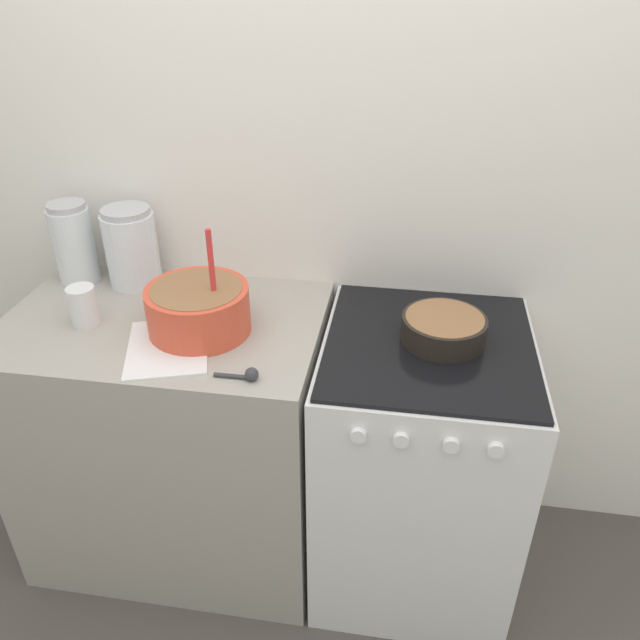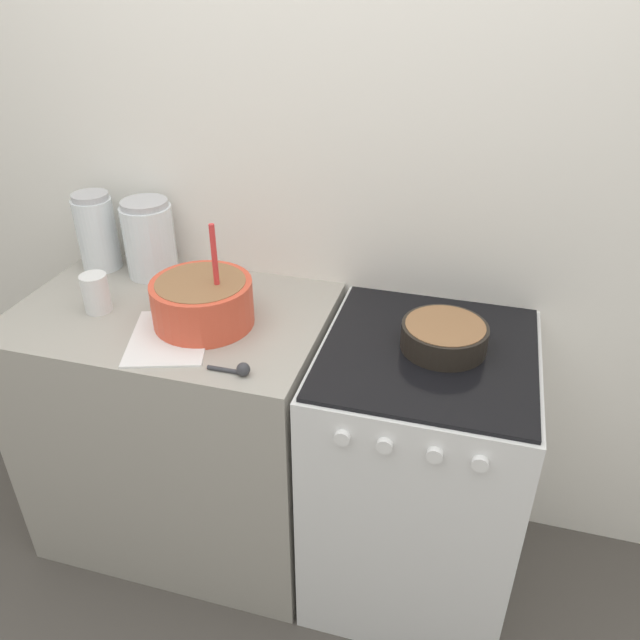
# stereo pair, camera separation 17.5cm
# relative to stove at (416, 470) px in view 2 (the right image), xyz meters

# --- Properties ---
(ground_plane) EXTENTS (12.00, 12.00, 0.00)m
(ground_plane) POSITION_rel_stove_xyz_m (-0.32, -0.32, -0.45)
(ground_plane) COLOR #4C4742
(wall_back) EXTENTS (4.90, 0.05, 2.40)m
(wall_back) POSITION_rel_stove_xyz_m (-0.32, 0.34, 0.75)
(wall_back) COLOR white
(wall_back) RESTS_ON ground_plane
(countertop_cabinet) EXTENTS (0.95, 0.64, 0.91)m
(countertop_cabinet) POSITION_rel_stove_xyz_m (-0.79, 0.00, 0.00)
(countertop_cabinet) COLOR #9E998E
(countertop_cabinet) RESTS_ON ground_plane
(stove) EXTENTS (0.60, 0.65, 0.91)m
(stove) POSITION_rel_stove_xyz_m (0.00, 0.00, 0.00)
(stove) COLOR silver
(stove) RESTS_ON ground_plane
(mixing_bowl) EXTENTS (0.29, 0.29, 0.32)m
(mixing_bowl) POSITION_rel_stove_xyz_m (-0.66, -0.04, 0.53)
(mixing_bowl) COLOR #D84C33
(mixing_bowl) RESTS_ON countertop_cabinet
(baking_pan) EXTENTS (0.24, 0.24, 0.07)m
(baking_pan) POSITION_rel_stove_xyz_m (0.03, 0.02, 0.49)
(baking_pan) COLOR black
(baking_pan) RESTS_ON stove
(storage_jar_left) EXTENTS (0.13, 0.13, 0.26)m
(storage_jar_left) POSITION_rel_stove_xyz_m (-1.15, 0.22, 0.57)
(storage_jar_left) COLOR silver
(storage_jar_left) RESTS_ON countertop_cabinet
(storage_jar_middle) EXTENTS (0.17, 0.17, 0.26)m
(storage_jar_middle) POSITION_rel_stove_xyz_m (-0.96, 0.22, 0.56)
(storage_jar_middle) COLOR silver
(storage_jar_middle) RESTS_ON countertop_cabinet
(tin_can) EXTENTS (0.08, 0.08, 0.12)m
(tin_can) POSITION_rel_stove_xyz_m (-1.00, -0.06, 0.51)
(tin_can) COLOR silver
(tin_can) RESTS_ON countertop_cabinet
(recipe_page) EXTENTS (0.29, 0.34, 0.01)m
(recipe_page) POSITION_rel_stove_xyz_m (-0.72, -0.14, 0.46)
(recipe_page) COLOR white
(recipe_page) RESTS_ON countertop_cabinet
(measuring_spoon) EXTENTS (0.12, 0.04, 0.04)m
(measuring_spoon) POSITION_rel_stove_xyz_m (-0.46, -0.25, 0.47)
(measuring_spoon) COLOR #333338
(measuring_spoon) RESTS_ON countertop_cabinet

